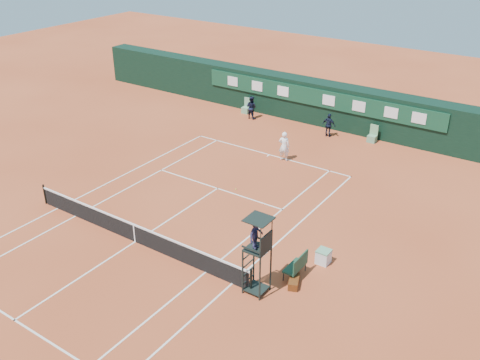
% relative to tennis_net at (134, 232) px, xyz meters
% --- Properties ---
extents(ground, '(90.00, 90.00, 0.00)m').
position_rel_tennis_net_xyz_m(ground, '(0.00, 0.00, -0.51)').
color(ground, '#B64F2B').
rests_on(ground, ground).
extents(court_lines, '(11.05, 23.85, 0.01)m').
position_rel_tennis_net_xyz_m(court_lines, '(0.00, 0.00, -0.50)').
color(court_lines, silver).
rests_on(court_lines, ground).
extents(tennis_net, '(12.90, 0.10, 1.10)m').
position_rel_tennis_net_xyz_m(tennis_net, '(0.00, 0.00, 0.00)').
color(tennis_net, black).
rests_on(tennis_net, ground).
extents(back_wall, '(40.00, 1.65, 3.00)m').
position_rel_tennis_net_xyz_m(back_wall, '(0.00, 18.74, 1.00)').
color(back_wall, black).
rests_on(back_wall, ground).
extents(linesman_chair_left, '(0.55, 0.50, 1.15)m').
position_rel_tennis_net_xyz_m(linesman_chair_left, '(-5.50, 17.48, -0.19)').
color(linesman_chair_left, '#62966F').
rests_on(linesman_chair_left, ground).
extents(linesman_chair_right, '(0.55, 0.50, 1.15)m').
position_rel_tennis_net_xyz_m(linesman_chair_right, '(4.50, 17.48, -0.19)').
color(linesman_chair_right, '#5E906A').
rests_on(linesman_chair_right, ground).
extents(umpire_chair, '(0.96, 0.95, 3.42)m').
position_rel_tennis_net_xyz_m(umpire_chair, '(6.56, 0.14, 1.95)').
color(umpire_chair, black).
rests_on(umpire_chair, ground).
extents(player_bench, '(0.56, 1.20, 1.10)m').
position_rel_tennis_net_xyz_m(player_bench, '(7.44, 1.91, 0.09)').
color(player_bench, '#183C28').
rests_on(player_bench, ground).
extents(tennis_bag, '(0.69, 0.97, 0.33)m').
position_rel_tennis_net_xyz_m(tennis_bag, '(7.62, 1.34, -0.34)').
color(tennis_bag, black).
rests_on(tennis_bag, ground).
extents(cooler, '(0.57, 0.57, 0.65)m').
position_rel_tennis_net_xyz_m(cooler, '(7.91, 3.42, -0.18)').
color(cooler, silver).
rests_on(cooler, ground).
extents(tennis_ball, '(0.07, 0.07, 0.07)m').
position_rel_tennis_net_xyz_m(tennis_ball, '(0.91, 6.85, -0.48)').
color(tennis_ball, '#CEEA36').
rests_on(tennis_ball, ground).
extents(player, '(0.77, 0.60, 1.86)m').
position_rel_tennis_net_xyz_m(player, '(1.13, 11.68, 0.42)').
color(player, white).
rests_on(player, ground).
extents(ball_kid_left, '(0.83, 0.66, 1.68)m').
position_rel_tennis_net_xyz_m(ball_kid_left, '(-4.55, 16.71, 0.33)').
color(ball_kid_left, black).
rests_on(ball_kid_left, ground).
extents(ball_kid_right, '(0.95, 0.40, 1.61)m').
position_rel_tennis_net_xyz_m(ball_kid_right, '(1.69, 16.70, 0.30)').
color(ball_kid_right, black).
rests_on(ball_kid_right, ground).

